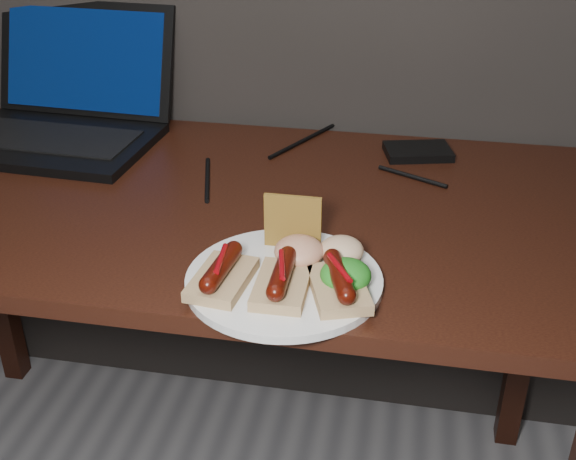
# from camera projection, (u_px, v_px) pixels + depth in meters

# --- Properties ---
(desk) EXTENTS (1.40, 0.70, 0.75)m
(desk) POSITION_uv_depth(u_px,v_px,m) (199.00, 239.00, 1.30)
(desk) COLOR #34170D
(desk) RESTS_ON ground
(laptop) EXTENTS (0.41, 0.38, 0.25)m
(laptop) POSITION_uv_depth(u_px,v_px,m) (64.00, 112.00, 1.48)
(laptop) COLOR black
(laptop) RESTS_ON desk
(hard_drive) EXTENTS (0.14, 0.11, 0.02)m
(hard_drive) POSITION_uv_depth(u_px,v_px,m) (418.00, 152.00, 1.41)
(hard_drive) COLOR black
(hard_drive) RESTS_ON desk
(desk_cables) EXTENTS (0.89, 0.40, 0.01)m
(desk_cables) POSITION_uv_depth(u_px,v_px,m) (218.00, 158.00, 1.39)
(desk_cables) COLOR black
(desk_cables) RESTS_ON desk
(plate) EXTENTS (0.30, 0.30, 0.01)m
(plate) POSITION_uv_depth(u_px,v_px,m) (284.00, 280.00, 1.01)
(plate) COLOR silver
(plate) RESTS_ON desk
(bread_sausage_left) EXTENTS (0.08, 0.12, 0.04)m
(bread_sausage_left) POSITION_uv_depth(u_px,v_px,m) (222.00, 274.00, 0.98)
(bread_sausage_left) COLOR tan
(bread_sausage_left) RESTS_ON plate
(bread_sausage_center) EXTENTS (0.07, 0.12, 0.04)m
(bread_sausage_center) POSITION_uv_depth(u_px,v_px,m) (282.00, 280.00, 0.97)
(bread_sausage_center) COLOR tan
(bread_sausage_center) RESTS_ON plate
(bread_sausage_right) EXTENTS (0.10, 0.13, 0.04)m
(bread_sausage_right) POSITION_uv_depth(u_px,v_px,m) (339.00, 283.00, 0.96)
(bread_sausage_right) COLOR tan
(bread_sausage_right) RESTS_ON plate
(crispbread) EXTENTS (0.09, 0.01, 0.08)m
(crispbread) POSITION_uv_depth(u_px,v_px,m) (293.00, 222.00, 1.06)
(crispbread) COLOR #AB832E
(crispbread) RESTS_ON plate
(salad_greens) EXTENTS (0.07, 0.07, 0.04)m
(salad_greens) POSITION_uv_depth(u_px,v_px,m) (346.00, 275.00, 0.98)
(salad_greens) COLOR #146213
(salad_greens) RESTS_ON plate
(salsa_mound) EXTENTS (0.07, 0.07, 0.04)m
(salsa_mound) POSITION_uv_depth(u_px,v_px,m) (299.00, 251.00, 1.03)
(salsa_mound) COLOR maroon
(salsa_mound) RESTS_ON plate
(coleslaw_mound) EXTENTS (0.06, 0.06, 0.04)m
(coleslaw_mound) POSITION_uv_depth(u_px,v_px,m) (342.00, 250.00, 1.04)
(coleslaw_mound) COLOR beige
(coleslaw_mound) RESTS_ON plate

